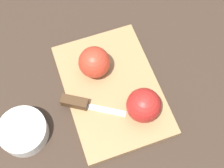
{
  "coord_description": "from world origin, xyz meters",
  "views": [
    {
      "loc": [
        0.32,
        -0.06,
        0.71
      ],
      "look_at": [
        0.0,
        0.0,
        0.04
      ],
      "focal_mm": 50.0,
      "sensor_mm": 36.0,
      "label": 1
    }
  ],
  "objects_px": {
    "apple_half_left": "(95,62)",
    "bowl": "(23,131)",
    "knife": "(78,103)",
    "apple_half_right": "(144,105)"
  },
  "relations": [
    {
      "from": "apple_half_left",
      "to": "bowl",
      "type": "relative_size",
      "value": 0.69
    },
    {
      "from": "apple_half_left",
      "to": "knife",
      "type": "relative_size",
      "value": 0.52
    },
    {
      "from": "apple_half_right",
      "to": "bowl",
      "type": "bearing_deg",
      "value": 103.85
    },
    {
      "from": "apple_half_left",
      "to": "bowl",
      "type": "height_order",
      "value": "apple_half_left"
    },
    {
      "from": "knife",
      "to": "apple_half_left",
      "type": "bearing_deg",
      "value": 80.36
    },
    {
      "from": "apple_half_left",
      "to": "apple_half_right",
      "type": "bearing_deg",
      "value": -90.85
    },
    {
      "from": "apple_half_left",
      "to": "apple_half_right",
      "type": "height_order",
      "value": "apple_half_right"
    },
    {
      "from": "apple_half_right",
      "to": "knife",
      "type": "relative_size",
      "value": 0.53
    },
    {
      "from": "knife",
      "to": "bowl",
      "type": "height_order",
      "value": "same"
    },
    {
      "from": "apple_half_right",
      "to": "knife",
      "type": "bearing_deg",
      "value": 87.23
    }
  ]
}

